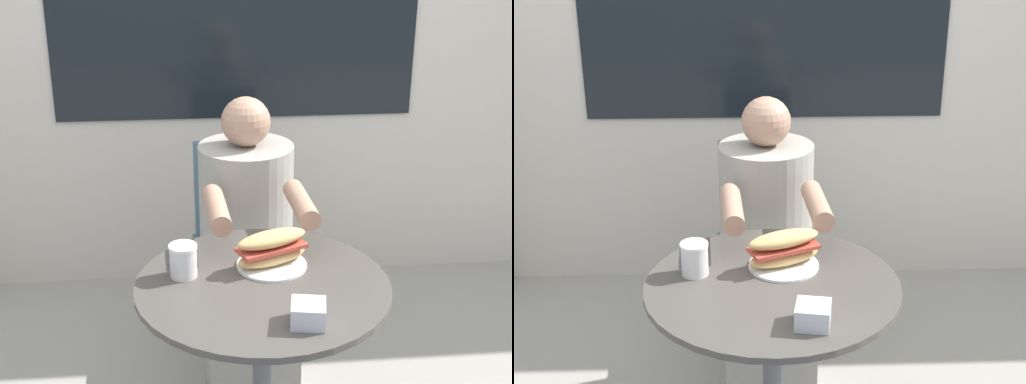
# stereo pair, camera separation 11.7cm
# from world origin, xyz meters

# --- Properties ---
(cafe_table) EXTENTS (0.74, 0.74, 0.75)m
(cafe_table) POSITION_xyz_m (0.00, 0.00, 0.55)
(cafe_table) COLOR #47423D
(cafe_table) RESTS_ON ground_plane
(diner_chair) EXTENTS (0.40, 0.40, 0.87)m
(diner_chair) POSITION_xyz_m (-0.01, 0.90, 0.52)
(diner_chair) COLOR slate
(diner_chair) RESTS_ON ground_plane
(seated_diner) EXTENTS (0.37, 0.63, 1.15)m
(seated_diner) POSITION_xyz_m (0.00, 0.56, 0.50)
(seated_diner) COLOR gray
(seated_diner) RESTS_ON ground_plane
(sandwich_on_plate) EXTENTS (0.24, 0.21, 0.11)m
(sandwich_on_plate) POSITION_xyz_m (0.04, 0.10, 0.81)
(sandwich_on_plate) COLOR white
(sandwich_on_plate) RESTS_ON cafe_table
(drink_cup) EXTENTS (0.08, 0.08, 0.10)m
(drink_cup) POSITION_xyz_m (-0.23, 0.06, 0.80)
(drink_cup) COLOR silver
(drink_cup) RESTS_ON cafe_table
(napkin_box) EXTENTS (0.10, 0.10, 0.06)m
(napkin_box) POSITION_xyz_m (0.10, -0.23, 0.78)
(napkin_box) COLOR silver
(napkin_box) RESTS_ON cafe_table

